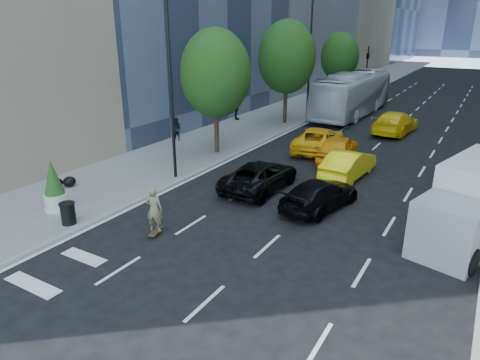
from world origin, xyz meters
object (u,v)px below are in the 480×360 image
Objects in this scene: skateboarder at (154,212)px; black_sedan_mercedes at (320,195)px; planter_shrub at (54,187)px; trash_can at (68,214)px; city_bus at (353,94)px; black_sedan_lincoln at (260,176)px; box_truck at (474,201)px.

skateboarder reaches higher than black_sedan_mercedes.
trash_can is at bearing -22.48° from planter_shrub.
trash_can is (-2.90, -28.46, -1.29)m from city_bus.
black_sedan_mercedes is at bearing 168.33° from black_sedan_lincoln.
black_sedan_lincoln is at bearing -168.02° from box_truck.
planter_shrub is (-4.51, -27.79, -0.66)m from city_bus.
black_sedan_lincoln is at bearing 48.40° from planter_shrub.
black_sedan_mercedes is 0.33× the size of city_bus.
planter_shrub reaches higher than skateboarder.
black_sedan_mercedes is at bearing -162.47° from box_truck.
city_bus reaches higher than box_truck.
trash_can is (-3.40, -1.31, -0.33)m from skateboarder.
city_bus is at bearing 84.18° from trash_can.
planter_shrub is at bearing -142.32° from box_truck.
black_sedan_mercedes is 5.95m from box_truck.
black_sedan_lincoln is 0.76× the size of box_truck.
skateboarder is 7.25m from black_sedan_mercedes.
black_sedan_mercedes is 11.46m from planter_shrub.
city_bus reaches higher than skateboarder.
planter_shrub is (-6.21, -6.99, 0.52)m from black_sedan_lincoln.
black_sedan_mercedes is 0.69× the size of box_truck.
trash_can is 0.38× the size of planter_shrub.
planter_shrub is (-1.61, 0.66, 0.63)m from trash_can.
box_truck is 15.65m from trash_can.
skateboarder is 12.03m from box_truck.
black_sedan_lincoln is 20.91m from city_bus.
box_truck is (10.47, 5.89, 0.58)m from skateboarder.
trash_can is at bearing 52.56° from black_sedan_mercedes.
black_sedan_mercedes is 10.56m from trash_can.
skateboarder is 0.41× the size of black_sedan_mercedes.
planter_shrub is (-15.48, -6.53, -0.28)m from box_truck.
box_truck is 2.92× the size of planter_shrub.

